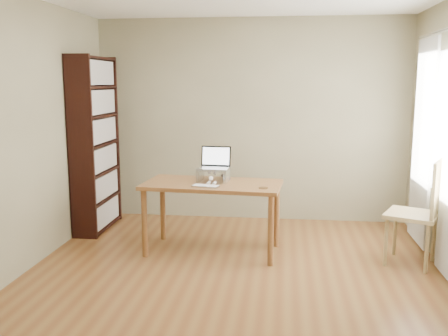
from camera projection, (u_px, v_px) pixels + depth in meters
room at (237, 140)px, 4.26m from camera, size 4.04×4.54×2.64m
bookshelf at (95, 144)px, 6.03m from camera, size 0.30×0.90×2.10m
curtains at (438, 147)px, 4.83m from camera, size 0.03×1.90×2.25m
desk at (212, 192)px, 5.25m from camera, size 1.48×0.83×0.75m
laptop_stand at (213, 174)px, 5.29m from camera, size 0.32×0.25×0.13m
laptop at (214, 163)px, 5.33m from camera, size 0.34×0.29×0.23m
keyboard at (206, 186)px, 5.02m from camera, size 0.29×0.17×0.02m
coaster at (263, 188)px, 4.97m from camera, size 0.10×0.10×0.01m
cat at (215, 175)px, 5.33m from camera, size 0.25×0.48×0.15m
chair at (421, 208)px, 4.89m from camera, size 0.63×0.62×1.06m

